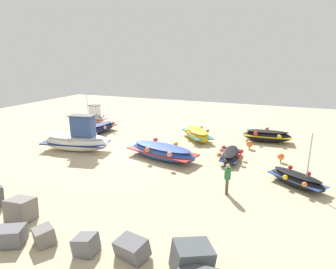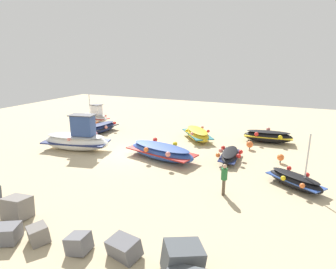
{
  "view_description": "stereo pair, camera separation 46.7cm",
  "coord_description": "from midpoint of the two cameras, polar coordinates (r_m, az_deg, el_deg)",
  "views": [
    {
      "loc": [
        -9.65,
        17.13,
        6.84
      ],
      "look_at": [
        -1.58,
        -2.84,
        0.9
      ],
      "focal_mm": 30.13,
      "sensor_mm": 36.0,
      "label": 1
    },
    {
      "loc": [
        -10.08,
        16.95,
        6.84
      ],
      "look_at": [
        -1.58,
        -2.84,
        0.9
      ],
      "focal_mm": 30.13,
      "sensor_mm": 36.0,
      "label": 2
    }
  ],
  "objects": [
    {
      "name": "ground_plane",
      "position": [
        20.84,
        -6.47,
        -3.84
      ],
      "size": [
        52.15,
        52.15,
        0.0
      ],
      "primitive_type": "plane",
      "color": "#C6B289"
    },
    {
      "name": "fishing_boat_0",
      "position": [
        19.53,
        -0.73,
        -3.42
      ],
      "size": [
        5.51,
        3.01,
        1.06
      ],
      "rotation": [
        0.0,
        0.0,
        6.04
      ],
      "color": "#2D4C9E",
      "rests_on": "ground_plane"
    },
    {
      "name": "fishing_boat_1",
      "position": [
        22.27,
        -17.35,
        -0.86
      ],
      "size": [
        5.41,
        2.76,
        2.8
      ],
      "rotation": [
        0.0,
        0.0,
        3.35
      ],
      "color": "white",
      "rests_on": "ground_plane"
    },
    {
      "name": "fishing_boat_2",
      "position": [
        27.12,
        -12.8,
        1.42
      ],
      "size": [
        2.1,
        3.61,
        0.97
      ],
      "rotation": [
        0.0,
        0.0,
        1.47
      ],
      "color": "navy",
      "rests_on": "ground_plane"
    },
    {
      "name": "fishing_boat_3",
      "position": [
        24.21,
        6.5,
        0.11
      ],
      "size": [
        3.58,
        4.08,
        0.98
      ],
      "rotation": [
        0.0,
        0.0,
        2.21
      ],
      "color": "gold",
      "rests_on": "ground_plane"
    },
    {
      "name": "fishing_boat_4",
      "position": [
        16.96,
        25.01,
        -8.38
      ],
      "size": [
        3.21,
        2.68,
        3.17
      ],
      "rotation": [
        0.0,
        0.0,
        5.68
      ],
      "color": "black",
      "rests_on": "ground_plane"
    },
    {
      "name": "fishing_boat_5",
      "position": [
        31.68,
        -14.32,
        3.58
      ],
      "size": [
        3.84,
        2.02,
        2.96
      ],
      "rotation": [
        0.0,
        0.0,
        3.0
      ],
      "color": "white",
      "rests_on": "ground_plane"
    },
    {
      "name": "fishing_boat_6",
      "position": [
        19.68,
        13.07,
        -4.13
      ],
      "size": [
        1.62,
        3.22,
        0.84
      ],
      "rotation": [
        0.0,
        0.0,
        4.74
      ],
      "color": "black",
      "rests_on": "ground_plane"
    },
    {
      "name": "fishing_boat_7",
      "position": [
        24.73,
        20.07,
        -0.32
      ],
      "size": [
        3.96,
        2.15,
        1.11
      ],
      "rotation": [
        0.0,
        0.0,
        0.07
      ],
      "color": "black",
      "rests_on": "ground_plane"
    },
    {
      "name": "person_walking",
      "position": [
        14.75,
        12.19,
        -8.46
      ],
      "size": [
        0.32,
        0.32,
        1.66
      ],
      "rotation": [
        0.0,
        0.0,
        3.18
      ],
      "color": "brown",
      "rests_on": "ground_plane"
    },
    {
      "name": "mooring_buoy_0",
      "position": [
        22.46,
        16.79,
        -1.93
      ],
      "size": [
        0.51,
        0.51,
        0.65
      ],
      "color": "#3F3F42",
      "rests_on": "ground_plane"
    },
    {
      "name": "mooring_buoy_1",
      "position": [
        20.34,
        22.44,
        -4.32
      ],
      "size": [
        0.46,
        0.46,
        0.61
      ],
      "color": "#3F3F42",
      "rests_on": "ground_plane"
    }
  ]
}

